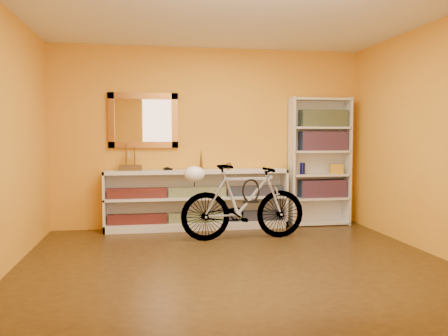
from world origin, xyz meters
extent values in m
cube|color=#32210E|center=(0.00, 0.00, -0.01)|extent=(4.50, 4.00, 0.01)
cube|color=silver|center=(0.00, 0.00, 2.60)|extent=(4.50, 4.00, 0.01)
cube|color=orange|center=(0.00, 2.00, 1.30)|extent=(4.50, 0.01, 2.60)
cube|color=orange|center=(-2.25, 0.00, 1.30)|extent=(0.01, 4.00, 2.60)
cube|color=orange|center=(2.25, 0.00, 1.30)|extent=(0.01, 4.00, 2.60)
cube|color=brown|center=(-0.95, 1.97, 1.55)|extent=(0.98, 0.06, 0.78)
cube|color=silver|center=(0.90, 1.99, 0.25)|extent=(0.09, 0.02, 0.09)
cube|color=black|center=(-0.20, 1.79, 0.17)|extent=(2.50, 0.13, 0.14)
cube|color=navy|center=(-0.20, 1.79, 0.54)|extent=(2.50, 0.13, 0.14)
imported|color=black|center=(-0.61, 1.81, 0.85)|extent=(0.00, 0.01, 0.00)
cone|color=brown|center=(-0.15, 1.81, 1.01)|extent=(0.05, 0.05, 0.32)
sphere|color=brown|center=(0.25, 1.81, 0.90)|extent=(0.10, 0.10, 0.10)
cube|color=maroon|center=(1.68, 1.84, 0.55)|extent=(0.70, 0.22, 0.26)
cube|color=maroon|center=(1.68, 1.84, 1.25)|extent=(0.70, 0.22, 0.28)
cube|color=navy|center=(1.68, 1.84, 1.59)|extent=(0.70, 0.22, 0.25)
cylinder|color=navy|center=(1.36, 1.82, 0.85)|extent=(0.08, 0.08, 0.17)
cube|color=maroon|center=(1.43, 1.87, 1.54)|extent=(0.15, 0.15, 0.16)
cube|color=gold|center=(1.88, 1.80, 0.84)|extent=(0.21, 0.16, 0.15)
imported|color=silver|center=(0.31, 1.05, 0.48)|extent=(0.49, 1.66, 0.97)
ellipsoid|color=white|center=(-0.32, 1.03, 0.85)|extent=(0.27, 0.26, 0.20)
torus|color=black|center=(0.41, 1.05, 0.63)|extent=(0.23, 0.02, 0.23)
camera|label=1|loc=(-0.89, -4.64, 1.33)|focal=36.67mm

